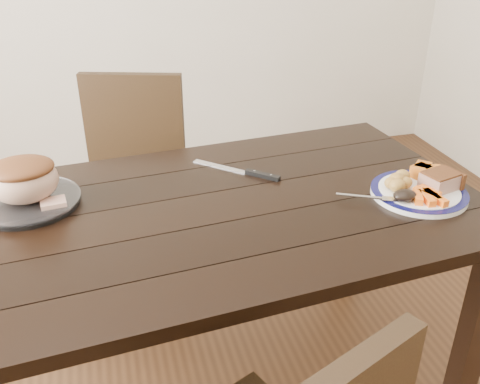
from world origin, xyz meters
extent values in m
cube|color=black|center=(0.00, 0.00, 0.73)|extent=(1.67, 1.04, 0.04)
cube|color=black|center=(0.75, -0.30, 0.35)|extent=(0.07, 0.07, 0.71)
cube|color=black|center=(0.68, 0.43, 0.35)|extent=(0.07, 0.07, 0.71)
cube|color=black|center=(-0.21, 0.65, 0.45)|extent=(0.53, 0.53, 0.04)
cube|color=black|center=(-0.15, 0.84, 0.70)|extent=(0.41, 0.16, 0.46)
cube|color=black|center=(0.02, 0.77, 0.21)|extent=(0.04, 0.04, 0.43)
cube|color=black|center=(-0.09, 0.42, 0.21)|extent=(0.04, 0.04, 0.43)
cube|color=black|center=(-0.33, 0.88, 0.21)|extent=(0.04, 0.04, 0.43)
cube|color=black|center=(-0.44, 0.53, 0.21)|extent=(0.04, 0.04, 0.43)
cylinder|color=white|center=(0.62, -0.09, 0.76)|extent=(0.29, 0.29, 0.02)
torus|color=#0C0D3E|center=(0.62, -0.09, 0.77)|extent=(0.29, 0.29, 0.02)
cylinder|color=white|center=(-0.51, 0.15, 0.76)|extent=(0.29, 0.29, 0.02)
cube|color=tan|center=(0.68, -0.10, 0.79)|extent=(0.12, 0.10, 0.05)
ellipsoid|color=gold|center=(0.56, -0.05, 0.79)|extent=(0.05, 0.05, 0.04)
ellipsoid|color=gold|center=(0.54, -0.06, 0.79)|extent=(0.04, 0.04, 0.04)
ellipsoid|color=gold|center=(0.55, -0.09, 0.79)|extent=(0.05, 0.04, 0.04)
ellipsoid|color=gold|center=(0.58, -0.07, 0.79)|extent=(0.04, 0.04, 0.04)
ellipsoid|color=gold|center=(0.59, -0.03, 0.79)|extent=(0.05, 0.04, 0.04)
cube|color=orange|center=(0.63, -0.18, 0.78)|extent=(0.03, 0.07, 0.02)
cube|color=orange|center=(0.63, -0.13, 0.78)|extent=(0.05, 0.07, 0.02)
cube|color=orange|center=(0.58, -0.15, 0.78)|extent=(0.05, 0.07, 0.02)
cube|color=orange|center=(0.60, -0.16, 0.78)|extent=(0.03, 0.07, 0.02)
cube|color=orange|center=(0.61, -0.13, 0.78)|extent=(0.05, 0.07, 0.02)
cube|color=orange|center=(0.62, -0.15, 0.78)|extent=(0.03, 0.07, 0.02)
cube|color=orange|center=(0.70, -0.03, 0.79)|extent=(0.06, 0.06, 0.04)
cube|color=orange|center=(0.68, 0.00, 0.79)|extent=(0.07, 0.07, 0.04)
cube|color=orange|center=(0.67, -0.02, 0.79)|extent=(0.07, 0.06, 0.04)
ellipsoid|color=black|center=(0.54, -0.14, 0.79)|extent=(0.07, 0.05, 0.03)
cube|color=silver|center=(0.43, -0.09, 0.77)|extent=(0.13, 0.07, 0.00)
cube|color=silver|center=(0.50, -0.12, 0.77)|extent=(0.05, 0.04, 0.00)
ellipsoid|color=tan|center=(-0.51, 0.15, 0.83)|extent=(0.20, 0.17, 0.13)
cube|color=tan|center=(-0.44, 0.10, 0.78)|extent=(0.08, 0.06, 0.02)
cube|color=silver|center=(0.09, 0.26, 0.75)|extent=(0.16, 0.15, 0.00)
cube|color=black|center=(0.20, 0.15, 0.76)|extent=(0.10, 0.10, 0.01)
camera|label=1|loc=(-0.27, -1.32, 1.52)|focal=40.00mm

